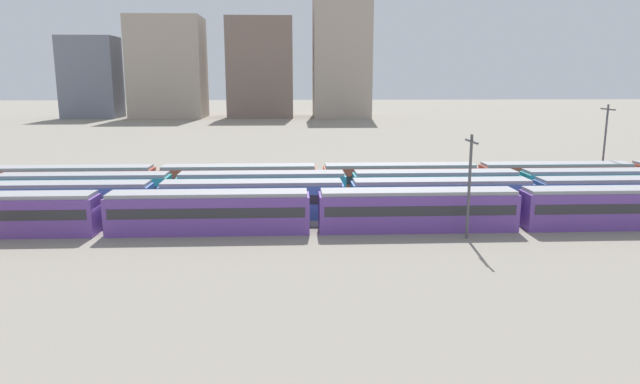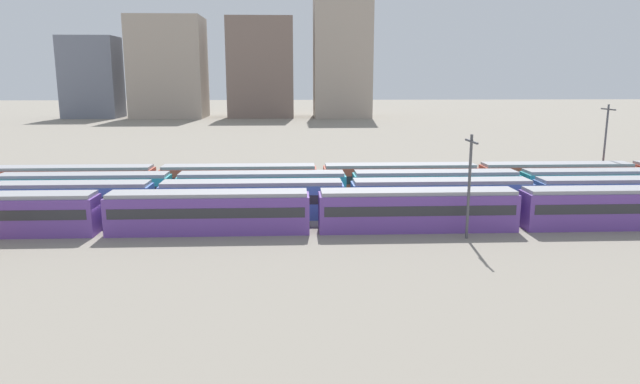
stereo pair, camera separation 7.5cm
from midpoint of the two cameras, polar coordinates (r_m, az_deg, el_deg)
ground_plane at (r=62.09m, az=-19.91°, el=-2.03°), size 600.00×600.00×0.00m
train_track_0 at (r=55.29m, az=19.34°, el=-1.57°), size 112.50×3.06×3.75m
train_track_1 at (r=56.59m, az=2.74°, el=-0.63°), size 74.70×3.06×3.75m
train_track_2 at (r=61.73m, az=2.93°, el=0.38°), size 74.70×3.06×3.75m
train_track_3 at (r=67.71m, az=7.97°, el=1.28°), size 93.60×3.06×3.75m
catenary_pole_0 at (r=49.92m, az=14.77°, el=1.07°), size 0.24×3.20×9.07m
catenary_pole_1 at (r=79.41m, az=26.71°, el=4.50°), size 0.24×3.20×10.49m
distant_building_0 at (r=213.32m, az=-22.07°, el=10.63°), size 18.32×13.59×27.44m
distant_building_1 at (r=206.30m, az=-15.06°, el=11.99°), size 24.42×19.39×34.03m
distant_building_2 at (r=202.10m, az=-6.03°, el=12.30°), size 22.44×16.16×33.83m
distant_building_3 at (r=202.62m, az=2.15°, el=13.56°), size 19.41×20.46×42.38m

